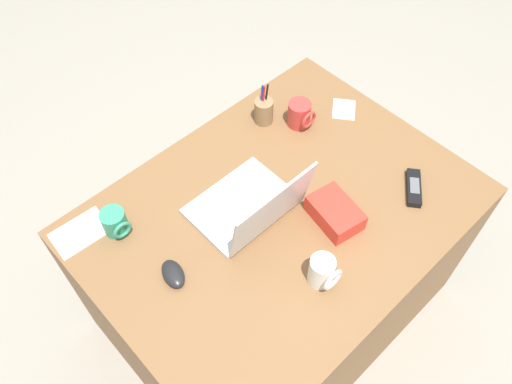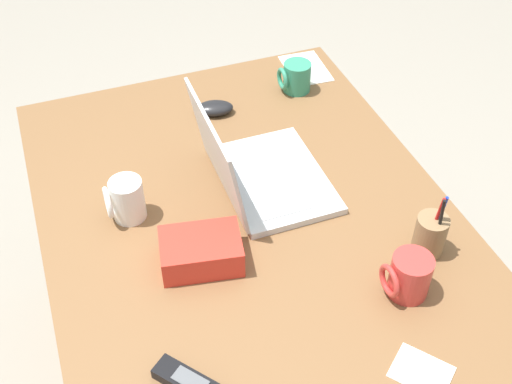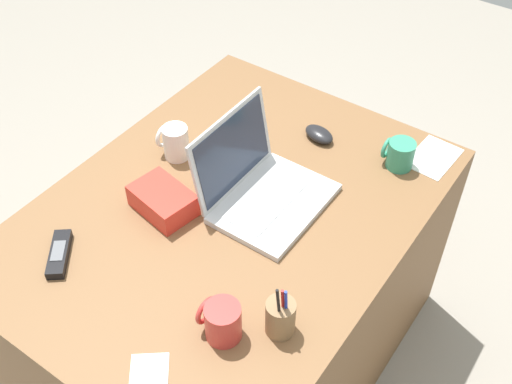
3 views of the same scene
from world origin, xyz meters
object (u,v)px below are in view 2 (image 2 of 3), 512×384
Objects in this scene: computer_mouse at (215,108)px; coffee_mug_spare at (126,200)px; snack_bag at (201,251)px; laptop at (256,171)px; pen_holder at (430,234)px; cordless_phone at (191,384)px; coffee_mug_tall at (296,77)px; coffee_mug_white at (408,276)px.

computer_mouse is 0.44m from coffee_mug_spare.
laptop is at bearing -46.46° from snack_bag.
pen_holder is (-0.64, -0.28, 0.03)m from computer_mouse.
computer_mouse is at bearing 23.68° from pen_holder.
coffee_mug_tall is at bearing -34.04° from cordless_phone.
snack_bag is (-0.53, 0.44, -0.01)m from coffee_mug_tall.
cordless_phone is 0.30m from snack_bag.
snack_bag is at bearing 133.54° from laptop.
computer_mouse is 0.54m from snack_bag.
computer_mouse is at bearing -20.72° from snack_bag.
coffee_mug_white is 0.76m from coffee_mug_tall.
snack_bag reaches higher than computer_mouse.
coffee_mug_spare is 0.73× the size of cordless_phone.
snack_bag is (-0.50, 0.19, 0.02)m from computer_mouse.
coffee_mug_white reaches higher than snack_bag.
coffee_mug_white is at bearing -130.34° from coffee_mug_spare.
laptop reaches higher than pen_holder.
coffee_mug_tall is 0.87× the size of coffee_mug_spare.
laptop is 0.31m from coffee_mug_spare.
pen_holder reaches higher than computer_mouse.
computer_mouse is 0.70m from pen_holder.
computer_mouse is 0.59× the size of snack_bag.
laptop reaches higher than coffee_mug_white.
coffee_mug_white is 0.43m from snack_bag.
coffee_mug_white is 0.69× the size of cordless_phone.
coffee_mug_white is at bearing 129.50° from pen_holder.
computer_mouse is at bearing -44.73° from coffee_mug_spare.
computer_mouse is (0.32, 0.00, -0.03)m from laptop.
pen_holder is (0.08, -0.10, 0.00)m from coffee_mug_white.
pen_holder is 0.97× the size of snack_bag.
coffee_mug_tall is at bearing 2.50° from pen_holder.
coffee_mug_spare is 0.61× the size of snack_bag.
snack_bag reaches higher than cordless_phone.
pen_holder reaches higher than coffee_mug_spare.
computer_mouse is 0.71× the size of cordless_phone.
pen_holder is at bearing -50.50° from coffee_mug_white.
cordless_phone is at bearing -178.45° from coffee_mug_spare.
coffee_mug_white reaches higher than coffee_mug_tall.
computer_mouse is at bearing 13.88° from coffee_mug_white.
coffee_mug_spare is at bearing 31.74° from snack_bag.
snack_bag is (0.14, 0.47, -0.02)m from pen_holder.
pen_holder is 0.49m from snack_bag.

